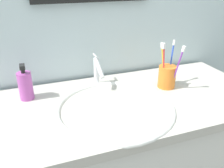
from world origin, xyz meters
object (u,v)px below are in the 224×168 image
object	(u,v)px
faucet	(97,70)
toothbrush_yellow	(163,62)
toothbrush_cup	(167,77)
soap_dispenser	(25,85)
toothbrush_red	(164,63)
toothbrush_purple	(178,65)
toothbrush_blue	(171,60)

from	to	relation	value
faucet	toothbrush_yellow	bearing A→B (deg)	-23.34
toothbrush_cup	soap_dispenser	xyz separation A→B (m)	(-0.60, 0.10, 0.01)
toothbrush_red	toothbrush_purple	size ratio (longest dim) A/B	1.01
toothbrush_blue	toothbrush_yellow	bearing A→B (deg)	-170.26
toothbrush_blue	toothbrush_red	bearing A→B (deg)	-153.78
toothbrush_cup	soap_dispenser	distance (m)	0.60
toothbrush_yellow	soap_dispenser	bearing A→B (deg)	171.51
toothbrush_cup	soap_dispenser	size ratio (longest dim) A/B	0.65
toothbrush_yellow	toothbrush_purple	xyz separation A→B (m)	(0.04, -0.06, 0.00)
faucet	soap_dispenser	distance (m)	0.31
toothbrush_cup	toothbrush_yellow	bearing A→B (deg)	148.11
toothbrush_yellow	toothbrush_blue	size ratio (longest dim) A/B	0.98
toothbrush_red	toothbrush_cup	bearing A→B (deg)	13.35
toothbrush_red	toothbrush_blue	size ratio (longest dim) A/B	1.01
toothbrush_purple	toothbrush_blue	bearing A→B (deg)	81.97
faucet	toothbrush_yellow	world-z (taller)	toothbrush_yellow
toothbrush_cup	toothbrush_yellow	distance (m)	0.07
toothbrush_red	toothbrush_blue	xyz separation A→B (m)	(0.06, 0.03, -0.00)
soap_dispenser	faucet	bearing A→B (deg)	5.27
toothbrush_cup	soap_dispenser	world-z (taller)	soap_dispenser
faucet	soap_dispenser	bearing A→B (deg)	-174.73
toothbrush_purple	soap_dispenser	xyz separation A→B (m)	(-0.61, 0.14, -0.06)
toothbrush_yellow	toothbrush_red	distance (m)	0.02
faucet	toothbrush_cup	world-z (taller)	faucet
toothbrush_purple	toothbrush_blue	size ratio (longest dim) A/B	1.00
toothbrush_blue	faucet	bearing A→B (deg)	161.20
toothbrush_purple	soap_dispenser	bearing A→B (deg)	166.78
toothbrush_cup	toothbrush_red	distance (m)	0.08
soap_dispenser	toothbrush_purple	bearing A→B (deg)	-13.22
toothbrush_red	faucet	bearing A→B (deg)	152.58
faucet	soap_dispenser	size ratio (longest dim) A/B	0.89
soap_dispenser	toothbrush_blue	bearing A→B (deg)	-7.12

